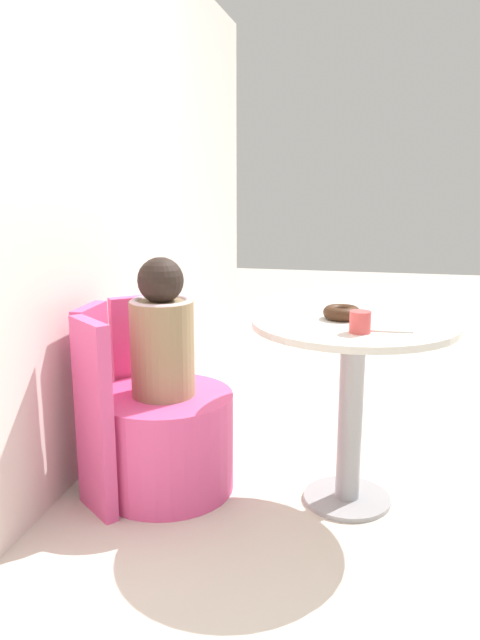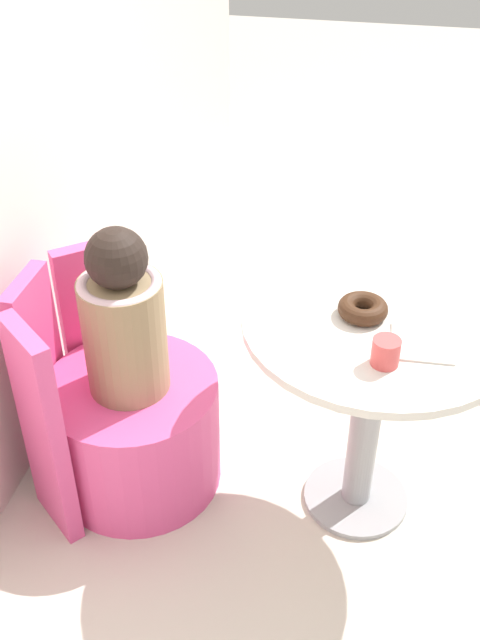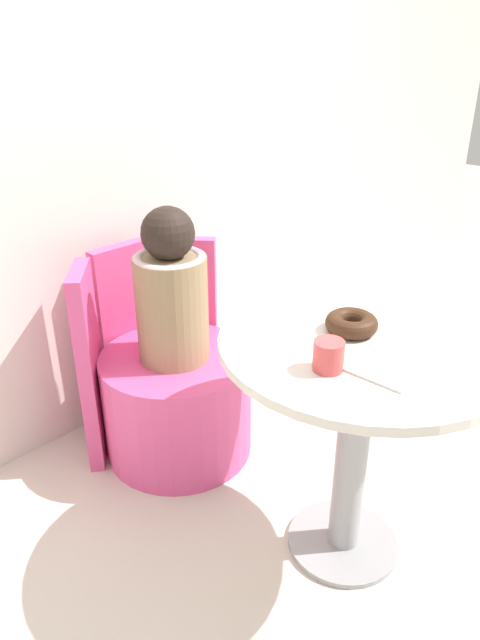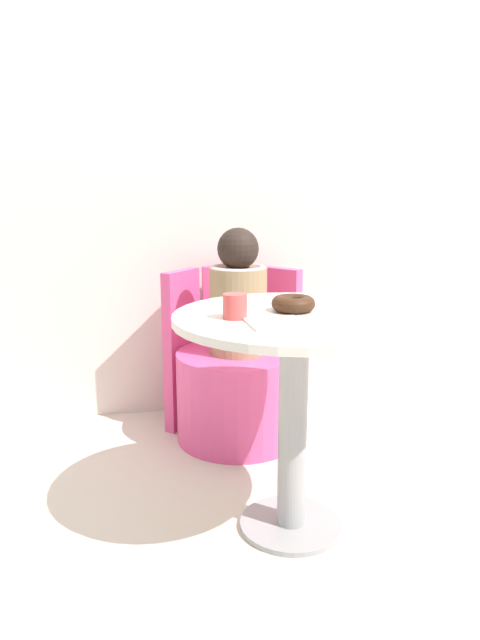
{
  "view_description": "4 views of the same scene",
  "coord_description": "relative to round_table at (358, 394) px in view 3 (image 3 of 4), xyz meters",
  "views": [
    {
      "loc": [
        -2.23,
        -0.04,
        1.22
      ],
      "look_at": [
        -0.05,
        0.42,
        0.7
      ],
      "focal_mm": 35.0,
      "sensor_mm": 36.0,
      "label": 1
    },
    {
      "loc": [
        -1.69,
        0.03,
        1.88
      ],
      "look_at": [
        0.0,
        0.39,
        0.64
      ],
      "focal_mm": 42.0,
      "sensor_mm": 36.0,
      "label": 2
    },
    {
      "loc": [
        -1.14,
        -0.65,
        1.39
      ],
      "look_at": [
        -0.05,
        0.41,
        0.64
      ],
      "focal_mm": 32.0,
      "sensor_mm": 36.0,
      "label": 3
    },
    {
      "loc": [
        -0.49,
        -1.6,
        1.08
      ],
      "look_at": [
        -0.11,
        0.39,
        0.61
      ],
      "focal_mm": 32.0,
      "sensor_mm": 36.0,
      "label": 4
    }
  ],
  "objects": [
    {
      "name": "round_table",
      "position": [
        0.0,
        0.0,
        0.0
      ],
      "size": [
        0.74,
        0.74,
        0.71
      ],
      "color": "#99999E",
      "rests_on": "ground_plane"
    },
    {
      "name": "cup",
      "position": [
        -0.19,
        -0.02,
        0.2
      ],
      "size": [
        0.07,
        0.07,
        0.07
      ],
      "color": "#DB4C4C",
      "rests_on": "round_table"
    },
    {
      "name": "ground_plane",
      "position": [
        0.01,
        -0.01,
        -0.55
      ],
      "size": [
        12.0,
        12.0,
        0.0
      ],
      "primitive_type": "plane",
      "color": "beige"
    },
    {
      "name": "child_figure",
      "position": [
        -0.04,
        0.71,
        0.09
      ],
      "size": [
        0.24,
        0.24,
        0.53
      ],
      "color": "#937A56",
      "rests_on": "tub_chair"
    },
    {
      "name": "booth_backrest",
      "position": [
        -0.04,
        0.94,
        -0.18
      ],
      "size": [
        0.64,
        0.23,
        0.73
      ],
      "color": "#E54C8C",
      "rests_on": "ground_plane"
    },
    {
      "name": "back_wall",
      "position": [
        0.01,
        1.12,
        0.65
      ],
      "size": [
        6.0,
        0.06,
        2.4
      ],
      "color": "silver",
      "rests_on": "ground_plane"
    },
    {
      "name": "tub_chair",
      "position": [
        -0.04,
        0.71,
        -0.35
      ],
      "size": [
        0.54,
        0.54,
        0.39
      ],
      "color": "#E54C8C",
      "rests_on": "ground_plane"
    },
    {
      "name": "paper_napkin",
      "position": [
        -0.09,
        -0.11,
        0.17
      ],
      "size": [
        0.16,
        0.16,
        0.01
      ],
      "color": "silver",
      "rests_on": "round_table"
    },
    {
      "name": "donut",
      "position": [
        0.01,
        0.05,
        0.19
      ],
      "size": [
        0.14,
        0.14,
        0.05
      ],
      "color": "#3D2314",
      "rests_on": "round_table"
    }
  ]
}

